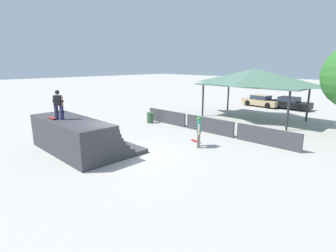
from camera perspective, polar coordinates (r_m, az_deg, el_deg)
The scene contains 11 objects.
ground_plane at distance 13.95m, azimuth -9.73°, elevation -6.44°, with size 160.00×160.00×0.00m, color #ADA8A0.
quarter_pipe_ramp at distance 15.11m, azimuth -19.08°, elevation -2.24°, with size 5.93×3.84×1.82m.
skater_on_deck at distance 14.82m, azimuth -22.80°, elevation 4.69°, with size 0.65×0.45×1.55m.
skateboard_on_deck at distance 15.22m, azimuth -23.94°, elevation 1.59°, with size 0.77×0.21×0.09m.
bystander_walking at distance 15.02m, azimuth 6.74°, elevation -0.74°, with size 0.52×0.61×1.78m.
skateboard_on_ground at distance 16.20m, azimuth 6.09°, elevation -3.28°, with size 0.83×0.38×0.09m.
barrier_fence at distance 18.38m, azimuth 8.93°, elevation 0.15°, with size 12.24×0.12×1.05m.
pavilion_shelter at distance 23.67m, azimuth 18.35°, elevation 10.02°, with size 8.89×4.97×4.29m.
trash_bin at distance 21.26m, azimuth -3.93°, elevation 1.81°, with size 0.52×0.52×0.85m, color #385B3D.
parked_car_tan at distance 31.26m, azimuth 19.63°, elevation 5.13°, with size 4.24×2.06×1.27m.
parked_car_black at distance 30.63m, azimuth 24.93°, elevation 4.50°, with size 4.22×1.93×1.27m.
Camera 1 is at (10.75, -7.55, 4.70)m, focal length 28.00 mm.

